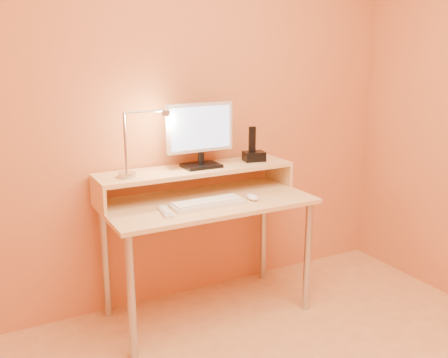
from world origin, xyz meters
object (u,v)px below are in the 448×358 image
lamp_base (127,175)px  keyboard (207,204)px  phone_dock (254,156)px  mouse (252,197)px  remote_control (166,212)px  monitor_panel (200,127)px

lamp_base → keyboard: size_ratio=0.24×
phone_dock → mouse: size_ratio=1.32×
mouse → remote_control: (-0.53, 0.00, -0.01)m
keyboard → remote_control: 0.26m
lamp_base → mouse: lamp_base is taller
monitor_panel → mouse: bearing=-57.4°
lamp_base → phone_dock: 0.84m
mouse → lamp_base: bearing=164.4°
monitor_panel → remote_control: (-0.34, -0.28, -0.39)m
lamp_base → keyboard: 0.47m
phone_dock → remote_control: (-0.71, -0.27, -0.18)m
lamp_base → mouse: bearing=-20.1°
monitor_panel → lamp_base: monitor_panel is taller
lamp_base → phone_dock: phone_dock is taller
lamp_base → keyboard: (0.39, -0.22, -0.16)m
remote_control → mouse: bearing=8.5°
keyboard → remote_control: keyboard is taller
monitor_panel → remote_control: monitor_panel is taller
monitor_panel → keyboard: size_ratio=1.03×
remote_control → phone_dock: bearing=29.6°
keyboard → phone_dock: bearing=29.1°
monitor_panel → phone_dock: 0.42m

